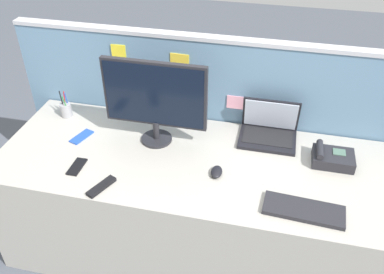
{
  "coord_description": "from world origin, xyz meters",
  "views": [
    {
      "loc": [
        0.41,
        -1.73,
        2.16
      ],
      "look_at": [
        0.0,
        0.05,
        0.84
      ],
      "focal_mm": 38.75,
      "sensor_mm": 36.0,
      "label": 1
    }
  ],
  "objects_px": {
    "computer_mouse_right_hand": "(217,172)",
    "tv_remote": "(101,187)",
    "laptop": "(269,129)",
    "pen_cup": "(66,109)",
    "cell_phone_blue_case": "(82,137)",
    "desk_phone": "(332,158)",
    "desktop_monitor": "(155,98)",
    "cell_phone_black_slab": "(77,167)",
    "keyboard_main": "(304,210)"
  },
  "relations": [
    {
      "from": "desk_phone",
      "to": "keyboard_main",
      "type": "relative_size",
      "value": 0.58
    },
    {
      "from": "keyboard_main",
      "to": "computer_mouse_right_hand",
      "type": "bearing_deg",
      "value": 162.63
    },
    {
      "from": "keyboard_main",
      "to": "cell_phone_black_slab",
      "type": "xyz_separation_m",
      "value": [
        -1.2,
        0.06,
        -0.01
      ]
    },
    {
      "from": "desk_phone",
      "to": "tv_remote",
      "type": "xyz_separation_m",
      "value": [
        -1.14,
        -0.47,
        -0.02
      ]
    },
    {
      "from": "desk_phone",
      "to": "computer_mouse_right_hand",
      "type": "distance_m",
      "value": 0.64
    },
    {
      "from": "desktop_monitor",
      "to": "computer_mouse_right_hand",
      "type": "bearing_deg",
      "value": -30.13
    },
    {
      "from": "laptop",
      "to": "desk_phone",
      "type": "bearing_deg",
      "value": -24.98
    },
    {
      "from": "tv_remote",
      "to": "pen_cup",
      "type": "bearing_deg",
      "value": 153.48
    },
    {
      "from": "computer_mouse_right_hand",
      "to": "pen_cup",
      "type": "distance_m",
      "value": 1.09
    },
    {
      "from": "desk_phone",
      "to": "pen_cup",
      "type": "bearing_deg",
      "value": 176.17
    },
    {
      "from": "desk_phone",
      "to": "keyboard_main",
      "type": "bearing_deg",
      "value": -109.11
    },
    {
      "from": "keyboard_main",
      "to": "cell_phone_blue_case",
      "type": "relative_size",
      "value": 2.55
    },
    {
      "from": "laptop",
      "to": "desk_phone",
      "type": "distance_m",
      "value": 0.39
    },
    {
      "from": "laptop",
      "to": "pen_cup",
      "type": "height_order",
      "value": "laptop"
    },
    {
      "from": "cell_phone_black_slab",
      "to": "tv_remote",
      "type": "distance_m",
      "value": 0.23
    },
    {
      "from": "desk_phone",
      "to": "cell_phone_blue_case",
      "type": "height_order",
      "value": "desk_phone"
    },
    {
      "from": "desktop_monitor",
      "to": "computer_mouse_right_hand",
      "type": "xyz_separation_m",
      "value": [
        0.4,
        -0.23,
        -0.27
      ]
    },
    {
      "from": "desk_phone",
      "to": "laptop",
      "type": "bearing_deg",
      "value": 155.02
    },
    {
      "from": "keyboard_main",
      "to": "computer_mouse_right_hand",
      "type": "distance_m",
      "value": 0.48
    },
    {
      "from": "pen_cup",
      "to": "tv_remote",
      "type": "height_order",
      "value": "pen_cup"
    },
    {
      "from": "laptop",
      "to": "cell_phone_blue_case",
      "type": "height_order",
      "value": "laptop"
    },
    {
      "from": "laptop",
      "to": "computer_mouse_right_hand",
      "type": "relative_size",
      "value": 3.29
    },
    {
      "from": "laptop",
      "to": "computer_mouse_right_hand",
      "type": "height_order",
      "value": "laptop"
    },
    {
      "from": "laptop",
      "to": "keyboard_main",
      "type": "bearing_deg",
      "value": -69.5
    },
    {
      "from": "tv_remote",
      "to": "cell_phone_black_slab",
      "type": "bearing_deg",
      "value": 171.55
    },
    {
      "from": "pen_cup",
      "to": "tv_remote",
      "type": "distance_m",
      "value": 0.76
    },
    {
      "from": "keyboard_main",
      "to": "computer_mouse_right_hand",
      "type": "xyz_separation_m",
      "value": [
        -0.45,
        0.17,
        0.01
      ]
    },
    {
      "from": "laptop",
      "to": "tv_remote",
      "type": "xyz_separation_m",
      "value": [
        -0.79,
        -0.64,
        -0.05
      ]
    },
    {
      "from": "cell_phone_blue_case",
      "to": "tv_remote",
      "type": "relative_size",
      "value": 0.88
    },
    {
      "from": "cell_phone_black_slab",
      "to": "computer_mouse_right_hand",
      "type": "bearing_deg",
      "value": 8.62
    },
    {
      "from": "computer_mouse_right_hand",
      "to": "cell_phone_blue_case",
      "type": "relative_size",
      "value": 0.67
    },
    {
      "from": "pen_cup",
      "to": "cell_phone_blue_case",
      "type": "xyz_separation_m",
      "value": [
        0.19,
        -0.2,
        -0.04
      ]
    },
    {
      "from": "tv_remote",
      "to": "keyboard_main",
      "type": "bearing_deg",
      "value": 27.35
    },
    {
      "from": "desktop_monitor",
      "to": "computer_mouse_right_hand",
      "type": "distance_m",
      "value": 0.53
    },
    {
      "from": "cell_phone_blue_case",
      "to": "computer_mouse_right_hand",
      "type": "bearing_deg",
      "value": 8.36
    },
    {
      "from": "laptop",
      "to": "desk_phone",
      "type": "height_order",
      "value": "laptop"
    },
    {
      "from": "desktop_monitor",
      "to": "cell_phone_black_slab",
      "type": "xyz_separation_m",
      "value": [
        -0.35,
        -0.35,
        -0.28
      ]
    },
    {
      "from": "laptop",
      "to": "cell_phone_blue_case",
      "type": "relative_size",
      "value": 2.2
    },
    {
      "from": "desk_phone",
      "to": "pen_cup",
      "type": "height_order",
      "value": "pen_cup"
    },
    {
      "from": "desktop_monitor",
      "to": "desk_phone",
      "type": "height_order",
      "value": "desktop_monitor"
    },
    {
      "from": "computer_mouse_right_hand",
      "to": "cell_phone_blue_case",
      "type": "bearing_deg",
      "value": 167.39
    },
    {
      "from": "pen_cup",
      "to": "tv_remote",
      "type": "relative_size",
      "value": 1.02
    },
    {
      "from": "pen_cup",
      "to": "desk_phone",
      "type": "bearing_deg",
      "value": -3.83
    },
    {
      "from": "desktop_monitor",
      "to": "laptop",
      "type": "xyz_separation_m",
      "value": [
        0.63,
        0.17,
        -0.23
      ]
    },
    {
      "from": "keyboard_main",
      "to": "cell_phone_black_slab",
      "type": "height_order",
      "value": "keyboard_main"
    },
    {
      "from": "laptop",
      "to": "keyboard_main",
      "type": "height_order",
      "value": "laptop"
    },
    {
      "from": "laptop",
      "to": "pen_cup",
      "type": "relative_size",
      "value": 1.89
    },
    {
      "from": "desktop_monitor",
      "to": "desk_phone",
      "type": "distance_m",
      "value": 1.02
    },
    {
      "from": "computer_mouse_right_hand",
      "to": "tv_remote",
      "type": "xyz_separation_m",
      "value": [
        -0.55,
        -0.24,
        -0.01
      ]
    },
    {
      "from": "desktop_monitor",
      "to": "cell_phone_black_slab",
      "type": "relative_size",
      "value": 4.15
    }
  ]
}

